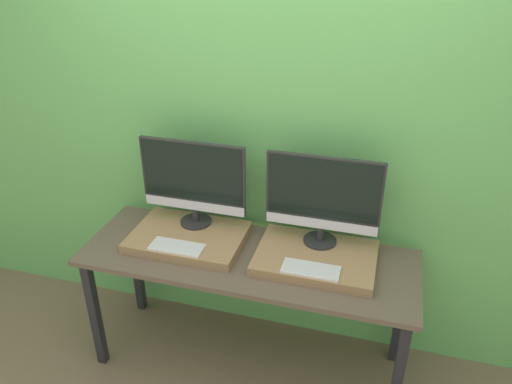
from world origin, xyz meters
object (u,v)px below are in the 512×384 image
object	(u,v)px
monitor_left	(193,180)
keyboard_right	(311,269)
monitor_right	(323,197)
keyboard_left	(177,247)

from	to	relation	value
monitor_left	keyboard_right	bearing A→B (deg)	-20.44
monitor_left	monitor_right	size ratio (longest dim) A/B	1.00
monitor_right	keyboard_left	bearing A→B (deg)	-159.56
keyboard_left	monitor_right	size ratio (longest dim) A/B	0.48
keyboard_left	keyboard_right	xyz separation A→B (m)	(0.73, 0.00, 0.00)
monitor_left	keyboard_right	size ratio (longest dim) A/B	2.10
keyboard_left	keyboard_right	bearing A→B (deg)	0.00
keyboard_right	monitor_right	bearing A→B (deg)	90.00
keyboard_left	keyboard_right	size ratio (longest dim) A/B	1.00
monitor_right	keyboard_right	world-z (taller)	monitor_right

